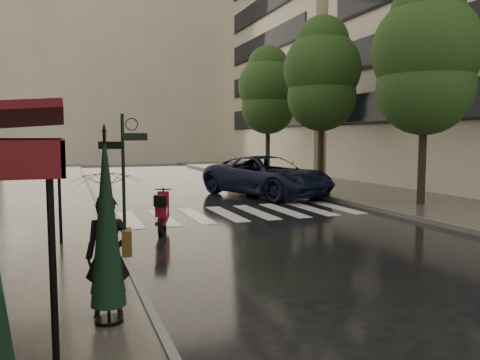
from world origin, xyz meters
TOP-DOWN VIEW (x-y plane):
  - ground at (0.00, 0.00)m, footprint 120.00×120.00m
  - sidewalk_near at (-4.50, 12.00)m, footprint 6.00×60.00m
  - sidewalk_far at (10.25, 12.00)m, footprint 5.50×60.00m
  - curb_near at (-1.45, 12.00)m, footprint 0.12×60.00m
  - curb_far at (7.45, 12.00)m, footprint 0.12×60.00m
  - crosswalk at (2.98, 6.00)m, footprint 7.85×3.20m
  - signpost at (-1.19, 3.00)m, footprint 1.17×0.29m
  - haussmann_far at (16.50, 26.00)m, footprint 8.00×16.00m
  - backdrop_building at (3.00, 38.00)m, footprint 22.00×6.00m
  - tree_near at (9.60, 5.00)m, footprint 3.80×3.80m
  - tree_mid at (9.50, 12.00)m, footprint 3.80×3.80m
  - tree_far at (9.70, 19.00)m, footprint 3.80×3.80m
  - pedestrian_with_umbrella at (-2.00, -2.06)m, footprint 1.09×1.10m
  - scooter at (-0.12, 3.83)m, footprint 0.72×1.64m
  - parked_car at (5.63, 9.86)m, footprint 4.81×6.79m
  - parasol_front at (-2.03, -2.32)m, footprint 0.46×0.46m

SIDE VIEW (x-z plane):
  - ground at x=0.00m, z-range 0.00..0.00m
  - crosswalk at x=2.98m, z-range 0.00..0.01m
  - sidewalk_near at x=-4.50m, z-range 0.00..0.12m
  - sidewalk_far at x=10.25m, z-range 0.00..0.12m
  - curb_near at x=-1.45m, z-range -0.01..0.15m
  - curb_far at x=7.45m, z-range -0.01..0.15m
  - scooter at x=-0.12m, z-range -0.04..1.06m
  - parked_car at x=5.63m, z-range 0.00..1.72m
  - parasol_front at x=-2.03m, z-range 0.22..2.77m
  - pedestrian_with_umbrella at x=-2.00m, z-range 0.52..2.97m
  - signpost at x=-1.19m, z-range 0.28..3.38m
  - tree_near at x=9.60m, z-range 1.33..9.31m
  - tree_far at x=9.70m, z-range 1.37..9.54m
  - tree_mid at x=9.50m, z-range 1.42..9.76m
  - haussmann_far at x=16.50m, z-range 0.00..18.50m
  - backdrop_building at x=3.00m, z-range 0.00..20.00m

